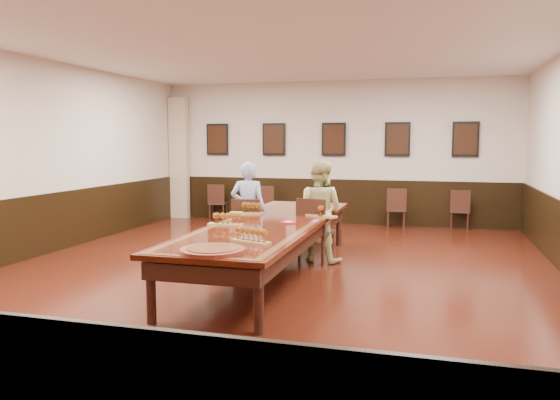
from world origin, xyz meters
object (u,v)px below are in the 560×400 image
(person_woman, at_px, (319,211))
(carved_platter, at_px, (212,250))
(person_man, at_px, (248,209))
(conference_table, at_px, (270,231))
(chair_woman, at_px, (316,230))
(spare_chair_c, at_px, (396,208))
(chair_man, at_px, (247,228))
(spare_chair_d, at_px, (460,210))
(spare_chair_a, at_px, (218,202))
(spare_chair_b, at_px, (267,204))

(person_woman, bearing_deg, carved_platter, 94.19)
(person_man, distance_m, conference_table, 1.30)
(chair_woman, height_order, carved_platter, chair_woman)
(spare_chair_c, distance_m, person_woman, 3.73)
(chair_woman, bearing_deg, chair_man, 8.15)
(spare_chair_d, height_order, person_man, person_man)
(spare_chair_a, distance_m, person_woman, 4.95)
(chair_man, height_order, conference_table, chair_man)
(spare_chair_c, relative_size, spare_chair_d, 1.03)
(chair_woman, xyz_separation_m, person_woman, (0.02, 0.10, 0.28))
(spare_chair_d, relative_size, person_man, 0.55)
(chair_man, bearing_deg, spare_chair_a, -73.27)
(spare_chair_b, xyz_separation_m, spare_chair_c, (2.86, 0.10, 0.00))
(spare_chair_a, relative_size, person_man, 0.55)
(spare_chair_a, relative_size, conference_table, 0.17)
(spare_chair_a, xyz_separation_m, spare_chair_b, (1.29, -0.25, 0.01))
(person_woman, bearing_deg, conference_table, 76.45)
(spare_chair_b, height_order, carved_platter, spare_chair_b)
(chair_man, bearing_deg, person_man, -90.00)
(chair_woman, xyz_separation_m, spare_chair_b, (-1.90, 3.59, -0.07))
(person_man, bearing_deg, chair_woman, 159.61)
(spare_chair_c, height_order, person_man, person_man)
(spare_chair_c, relative_size, person_woman, 0.55)
(spare_chair_b, distance_m, person_man, 3.51)
(chair_man, distance_m, spare_chair_d, 5.13)
(spare_chair_a, relative_size, carved_platter, 1.05)
(spare_chair_b, bearing_deg, person_woman, 113.59)
(spare_chair_a, height_order, spare_chair_d, spare_chair_a)
(person_woman, relative_size, conference_table, 0.32)
(spare_chair_c, height_order, conference_table, spare_chair_c)
(spare_chair_b, bearing_deg, chair_woman, 112.60)
(carved_platter, bearing_deg, spare_chair_b, 102.55)
(spare_chair_d, height_order, person_woman, person_woman)
(chair_man, distance_m, person_man, 0.30)
(chair_woman, bearing_deg, spare_chair_c, -92.66)
(spare_chair_b, relative_size, spare_chair_d, 1.02)
(person_man, height_order, carved_platter, person_man)
(chair_man, height_order, carved_platter, chair_man)
(carved_platter, bearing_deg, spare_chair_c, 78.55)
(spare_chair_a, relative_size, spare_chair_d, 1.00)
(spare_chair_c, bearing_deg, chair_woman, 68.81)
(spare_chair_c, bearing_deg, chair_man, 53.20)
(person_woman, bearing_deg, spare_chair_d, -108.79)
(spare_chair_b, height_order, conference_table, spare_chair_b)
(chair_woman, distance_m, person_man, 1.21)
(spare_chair_c, xyz_separation_m, person_woman, (-0.94, -3.59, 0.35))
(person_man, relative_size, carved_platter, 1.90)
(spare_chair_b, bearing_deg, spare_chair_c, 176.73)
(chair_man, height_order, spare_chair_a, chair_man)
(carved_platter, bearing_deg, person_man, 102.93)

